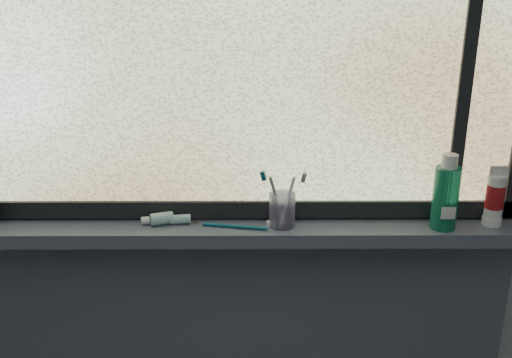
{
  "coord_description": "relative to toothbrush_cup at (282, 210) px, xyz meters",
  "views": [
    {
      "loc": [
        0.04,
        -0.23,
        1.67
      ],
      "look_at": [
        0.05,
        1.05,
        1.22
      ],
      "focal_mm": 40.0,
      "sensor_mm": 36.0,
      "label": 1
    }
  ],
  "objects": [
    {
      "name": "toothpaste_tube",
      "position": [
        -0.31,
        0.01,
        -0.03
      ],
      "size": [
        0.2,
        0.09,
        0.04
      ],
      "primitive_type": null,
      "rotation": [
        0.0,
        0.0,
        0.28
      ],
      "color": "white",
      "rests_on": "windowsill"
    },
    {
      "name": "cream_tube",
      "position": [
        0.59,
        0.01,
        0.04
      ],
      "size": [
        0.05,
        0.05,
        0.12
      ],
      "primitive_type": "cylinder",
      "rotation": [
        0.0,
        0.0,
        0.02
      ],
      "color": "silver",
      "rests_on": "windowsill"
    },
    {
      "name": "window_pane",
      "position": [
        -0.12,
        0.06,
        0.46
      ],
      "size": [
        1.5,
        0.01,
        1.0
      ],
      "primitive_type": "cube",
      "color": "silver",
      "rests_on": "wall_back"
    },
    {
      "name": "wall_back",
      "position": [
        -0.12,
        0.08,
        0.18
      ],
      "size": [
        3.0,
        0.01,
        2.5
      ],
      "primitive_type": "cube",
      "color": "#9EA3A8",
      "rests_on": "ground"
    },
    {
      "name": "windowsill",
      "position": [
        -0.12,
        0.01,
        -0.07
      ],
      "size": [
        1.62,
        0.14,
        0.04
      ],
      "primitive_type": "cube",
      "color": "#4A5263",
      "rests_on": "wall_back"
    },
    {
      "name": "toothbrush_lying",
      "position": [
        -0.13,
        -0.02,
        -0.04
      ],
      "size": [
        0.22,
        0.06,
        0.01
      ],
      "primitive_type": null,
      "rotation": [
        0.0,
        0.0,
        -0.18
      ],
      "color": "#0B546B",
      "rests_on": "windowsill"
    },
    {
      "name": "mouthwash_bottle",
      "position": [
        0.44,
        -0.01,
        0.06
      ],
      "size": [
        0.08,
        0.08,
        0.17
      ],
      "primitive_type": "cylinder",
      "rotation": [
        0.0,
        0.0,
        0.11
      ],
      "color": "#1C9368",
      "rests_on": "windowsill"
    },
    {
      "name": "toothbrush_cup",
      "position": [
        0.0,
        0.0,
        0.0
      ],
      "size": [
        0.08,
        0.08,
        0.09
      ],
      "primitive_type": "cylinder",
      "rotation": [
        0.0,
        0.0,
        -0.15
      ],
      "color": "#A69CCE",
      "rests_on": "windowsill"
    },
    {
      "name": "frame_bottom",
      "position": [
        -0.12,
        0.05,
        -0.02
      ],
      "size": [
        1.6,
        0.03,
        0.05
      ],
      "primitive_type": "cube",
      "color": "black",
      "rests_on": "windowsill"
    },
    {
      "name": "frame_mullion",
      "position": [
        0.48,
        0.05,
        0.46
      ],
      "size": [
        0.03,
        0.03,
        1.0
      ],
      "primitive_type": "cube",
      "color": "black",
      "rests_on": "wall_back"
    }
  ]
}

